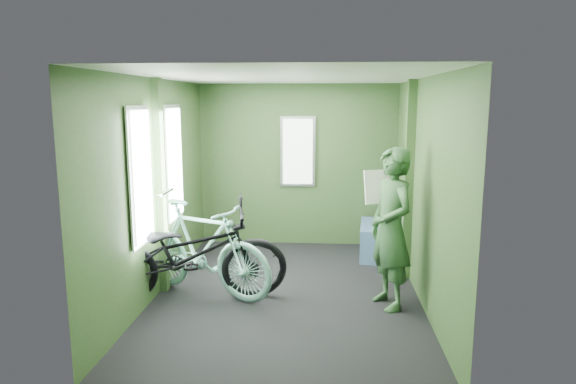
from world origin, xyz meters
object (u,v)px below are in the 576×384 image
Objects in this scene: passenger at (391,228)px; bench_seat at (381,236)px; bicycle_black at (191,302)px; bicycle_mint at (203,295)px; waste_box at (396,237)px.

passenger is 1.76× the size of bench_seat.
bench_seat is (0.09, 1.72, -0.54)m from passenger.
bench_seat is at bearing 153.80° from passenger.
bicycle_black reaches higher than bicycle_mint.
bench_seat reaches higher than bicycle_black.
passenger reaches higher than bench_seat.
bicycle_black is 1.24× the size of passenger.
bicycle_black is 1.17× the size of bicycle_mint.
waste_box is at bearing -74.02° from bicycle_black.
bicycle_mint is at bearing -137.99° from bench_seat.
waste_box reaches higher than bicycle_black.
waste_box is at bearing 145.97° from passenger.
waste_box reaches higher than bicycle_mint.
passenger is 1.86× the size of waste_box.
bicycle_mint is 2.39m from waste_box.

